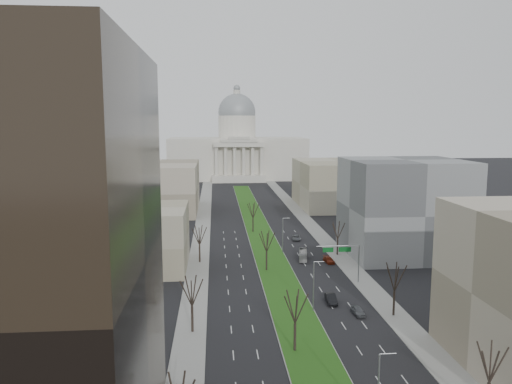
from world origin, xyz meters
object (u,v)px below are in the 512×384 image
car_grey_near (358,311)px  car_red (329,260)px  car_black (331,299)px  box_van (303,255)px  car_grey_far (296,238)px

car_grey_near → car_red: bearing=82.1°
car_grey_near → car_black: bearing=115.2°
car_black → car_red: bearing=80.9°
box_van → car_grey_far: bearing=95.2°
box_van → car_black: bearing=-80.2°
car_black → car_grey_far: (1.66, 49.83, -0.15)m
car_black → box_van: size_ratio=0.63×
car_grey_near → car_grey_far: car_grey_near is taller
car_black → car_red: size_ratio=1.09×
car_black → car_grey_far: size_ratio=1.03×
car_black → car_grey_near: bearing=-58.0°
car_grey_near → box_van: (-3.32, 35.75, 0.40)m
car_grey_near → car_grey_far: (-1.68, 55.86, -0.03)m
car_grey_far → box_van: (-1.63, -20.11, 0.43)m
car_red → box_van: (-5.63, 3.25, 0.44)m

